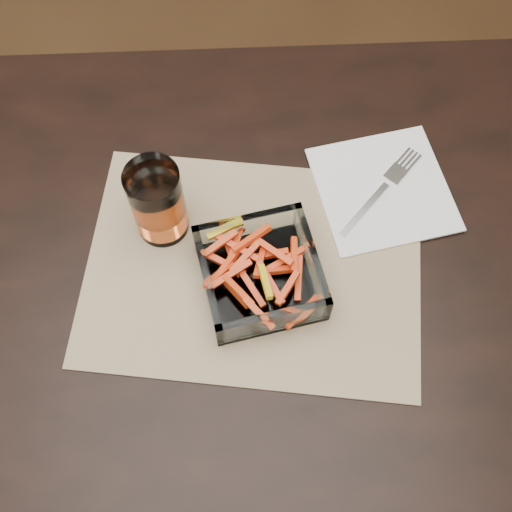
% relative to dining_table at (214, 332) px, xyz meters
% --- Properties ---
extents(dining_table, '(1.60, 0.90, 0.75)m').
position_rel_dining_table_xyz_m(dining_table, '(0.00, 0.00, 0.00)').
color(dining_table, black).
rests_on(dining_table, ground).
extents(placemat, '(0.49, 0.39, 0.00)m').
position_rel_dining_table_xyz_m(placemat, '(0.06, 0.06, 0.09)').
color(placemat, tan).
rests_on(placemat, dining_table).
extents(glass_bowl, '(0.18, 0.18, 0.06)m').
position_rel_dining_table_xyz_m(glass_bowl, '(0.07, 0.04, 0.11)').
color(glass_bowl, white).
rests_on(glass_bowl, placemat).
extents(tumbler, '(0.07, 0.07, 0.13)m').
position_rel_dining_table_xyz_m(tumbler, '(-0.06, 0.13, 0.15)').
color(tumbler, white).
rests_on(tumbler, placemat).
extents(napkin, '(0.21, 0.21, 0.00)m').
position_rel_dining_table_xyz_m(napkin, '(0.25, 0.17, 0.09)').
color(napkin, white).
rests_on(napkin, placemat).
extents(fork, '(0.13, 0.14, 0.00)m').
position_rel_dining_table_xyz_m(fork, '(0.25, 0.17, 0.10)').
color(fork, silver).
rests_on(fork, napkin).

